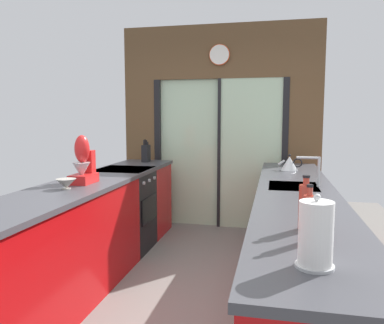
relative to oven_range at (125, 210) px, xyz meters
name	(u,v)px	position (x,y,z in m)	size (l,w,h in m)	color
ground_plane	(191,280)	(0.91, -0.65, -0.47)	(5.04, 7.60, 0.02)	slate
back_wall_unit	(220,115)	(0.91, 1.15, 1.07)	(2.64, 0.12, 2.70)	brown
left_counter_run	(74,240)	(0.00, -1.12, 0.01)	(0.62, 3.80, 0.92)	#AD0C0F
right_counter_run	(295,249)	(1.82, -0.95, 0.01)	(0.62, 3.80, 0.92)	#AD0C0F
sink_faucet	(315,167)	(1.96, -0.70, 0.63)	(0.19, 0.02, 0.25)	#B7BABC
oven_range	(125,210)	(0.00, 0.00, 0.00)	(0.60, 0.60, 0.92)	black
mixing_bowl	(66,184)	(0.02, -1.24, 0.51)	(0.16, 0.16, 0.08)	gray
knife_block	(146,153)	(0.02, 0.71, 0.58)	(0.08, 0.14, 0.29)	black
stand_mixer	(83,165)	(0.02, -0.95, 0.63)	(0.17, 0.27, 0.42)	red
kettle	(289,163)	(1.80, 0.27, 0.54)	(0.26, 0.18, 0.18)	#B7BABC
soap_bottle_near	(309,218)	(1.80, -2.20, 0.58)	(0.05, 0.05, 0.27)	#B23D2D
soap_bottle_far	(305,206)	(1.80, -1.99, 0.59)	(0.07, 0.07, 0.28)	#B23D2D
paper_towel_roll	(316,235)	(1.80, -2.50, 0.59)	(0.15, 0.15, 0.29)	#B7BABC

